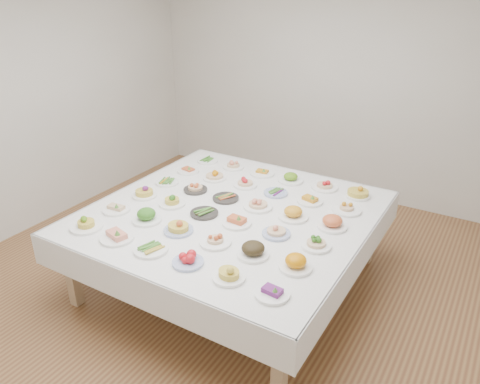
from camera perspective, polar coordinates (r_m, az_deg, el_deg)
The scene contains 38 objects.
room_envelope at distance 3.83m, azimuth -2.18°, elevation 12.27°, with size 5.02×5.02×2.81m.
display_table at distance 4.22m, azimuth -1.05°, elevation -3.10°, with size 2.39×2.39×0.75m.
dish_0 at distance 4.09m, azimuth -18.28°, elevation -3.44°, with size 0.27×0.27×0.14m.
dish_1 at distance 3.86m, azimuth -14.82°, elevation -4.91°, with size 0.27×0.27×0.12m.
dish_2 at distance 3.67m, azimuth -10.82°, elevation -6.72°, with size 0.26×0.26×0.06m.
dish_3 at distance 3.46m, azimuth -6.39°, elevation -8.09°, with size 0.23×0.23×0.10m.
dish_4 at distance 3.28m, azimuth -1.37°, elevation -9.52°, with size 0.25×0.24×0.15m.
dish_5 at distance 3.15m, azimuth 3.96°, elevation -11.97°, with size 0.23×0.23×0.09m.
dish_6 at distance 4.32m, azimuth -14.87°, elevation -1.78°, with size 0.24×0.24×0.10m.
dish_7 at distance 4.08m, azimuth -11.34°, elevation -2.76°, with size 0.25×0.25×0.13m.
dish_8 at distance 3.87m, azimuth -7.55°, elevation -3.95°, with size 0.24×0.24×0.14m.
dish_9 at distance 3.68m, azimuth -3.04°, elevation -5.59°, with size 0.25×0.25×0.12m.
dish_10 at distance 3.53m, azimuth 1.61°, elevation -6.90°, with size 0.24×0.24×0.14m.
dish_11 at distance 3.41m, azimuth 6.82°, elevation -8.31°, with size 0.25×0.25×0.14m.
dish_12 at distance 4.53m, azimuth -11.61°, elevation 0.09°, with size 0.23×0.23×0.13m.
dish_13 at distance 4.32m, azimuth -8.30°, elevation -0.87°, with size 0.24×0.24×0.13m.
dish_14 at distance 4.13m, azimuth -4.39°, elevation -2.44°, with size 0.26×0.24×0.06m.
dish_15 at distance 3.96m, azimuth -0.40°, elevation -3.42°, with size 0.25×0.25×0.10m.
dish_16 at distance 3.80m, azimuth 4.47°, elevation -4.54°, with size 0.23×0.23×0.12m.
dish_17 at distance 3.68m, azimuth 9.30°, elevation -5.86°, with size 0.23×0.23×0.13m.
dish_18 at distance 4.79m, azimuth -8.89°, elevation 1.26°, with size 0.23×0.23×0.05m.
dish_19 at distance 4.58m, azimuth -5.47°, elevation 0.67°, with size 0.23×0.23×0.11m.
dish_20 at distance 4.40m, azimuth -1.76°, elevation -0.65°, with size 0.24×0.24×0.05m.
dish_21 at distance 4.22m, azimuth 2.23°, elevation -1.08°, with size 0.26×0.26×0.15m.
dish_22 at distance 4.07m, azimuth 6.52°, elevation -2.21°, with size 0.27×0.27×0.16m.
dish_23 at distance 3.97m, azimuth 11.22°, elevation -3.34°, with size 0.25×0.25×0.15m.
dish_24 at distance 5.03m, azimuth -6.34°, elevation 2.78°, with size 0.23×0.23×0.09m.
dish_25 at distance 4.82m, azimuth -3.13°, elevation 2.29°, with size 0.24×0.24×0.14m.
dish_26 at distance 4.65m, azimuth 0.64°, elevation 1.34°, with size 0.23×0.23×0.12m.
dish_27 at distance 4.51m, azimuth 4.38°, elevation 0.01°, with size 0.23×0.23×0.05m.
dish_28 at distance 4.37m, azimuth 8.53°, elevation -0.83°, with size 0.23×0.23×0.10m.
dish_29 at distance 4.27m, azimuth 12.90°, elevation -1.67°, with size 0.26×0.26×0.12m.
dish_30 at distance 5.30m, azimuth -3.97°, elevation 3.88°, with size 0.23×0.23×0.05m.
dish_31 at distance 5.10m, azimuth -0.83°, elevation 3.54°, with size 0.24×0.24×0.13m.
dish_32 at distance 4.95m, azimuth 2.73°, elevation 2.56°, with size 0.26×0.26×0.10m.
dish_33 at distance 4.79m, azimuth 6.20°, elevation 1.91°, with size 0.25×0.25×0.13m.
dish_34 at distance 4.67m, azimuth 10.31°, elevation 1.17°, with size 0.26×0.26×0.14m.
dish_35 at distance 4.56m, azimuth 14.22°, elevation 0.20°, with size 0.23×0.23×0.15m.
Camera 1 is at (2.04, -3.13, 2.68)m, focal length 35.00 mm.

